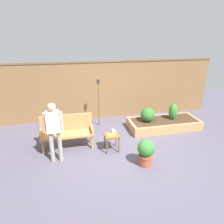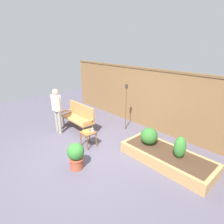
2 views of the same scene
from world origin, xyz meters
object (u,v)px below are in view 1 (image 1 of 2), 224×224
(garden_bench, at_px, (67,129))
(tiki_torch, at_px, (99,95))
(side_table, at_px, (112,137))
(potted_boxwood, at_px, (146,151))
(book_on_table, at_px, (111,135))
(person_by_bench, at_px, (54,128))
(cup_on_table, at_px, (113,131))
(shrub_near_bench, at_px, (148,115))
(shrub_far_corner, at_px, (173,111))

(garden_bench, bearing_deg, tiki_torch, 47.98)
(side_table, distance_m, potted_boxwood, 1.08)
(book_on_table, relative_size, tiki_torch, 0.13)
(book_on_table, distance_m, potted_boxwood, 1.06)
(garden_bench, distance_m, potted_boxwood, 2.28)
(tiki_torch, height_order, person_by_bench, tiki_torch)
(person_by_bench, bearing_deg, cup_on_table, 11.23)
(potted_boxwood, relative_size, tiki_torch, 0.41)
(garden_bench, distance_m, book_on_table, 1.28)
(book_on_table, relative_size, shrub_near_bench, 0.46)
(person_by_bench, bearing_deg, side_table, 7.81)
(cup_on_table, height_order, tiki_torch, tiki_torch)
(book_on_table, bearing_deg, person_by_bench, -162.81)
(cup_on_table, distance_m, person_by_bench, 1.62)
(side_table, relative_size, person_by_bench, 0.31)
(cup_on_table, height_order, book_on_table, cup_on_table)
(garden_bench, distance_m, shrub_far_corner, 3.60)
(book_on_table, distance_m, person_by_bench, 1.53)
(potted_boxwood, bearing_deg, book_on_table, 130.43)
(garden_bench, relative_size, shrub_near_bench, 3.04)
(book_on_table, xyz_separation_m, potted_boxwood, (0.68, -0.80, -0.12))
(person_by_bench, bearing_deg, potted_boxwood, -16.96)
(shrub_far_corner, bearing_deg, tiki_torch, 164.57)
(side_table, height_order, shrub_near_bench, shrub_near_bench)
(side_table, height_order, shrub_far_corner, shrub_far_corner)
(potted_boxwood, xyz_separation_m, tiki_torch, (-0.74, 2.55, 0.76))
(shrub_near_bench, distance_m, shrub_far_corner, 0.91)
(shrub_far_corner, height_order, tiki_torch, tiki_torch)
(cup_on_table, distance_m, potted_boxwood, 1.14)
(cup_on_table, distance_m, book_on_table, 0.18)
(tiki_torch, bearing_deg, book_on_table, -88.01)
(side_table, relative_size, tiki_torch, 0.29)
(garden_bench, xyz_separation_m, side_table, (1.18, -0.47, -0.15))
(cup_on_table, distance_m, tiki_torch, 1.71)
(potted_boxwood, height_order, shrub_far_corner, shrub_far_corner)
(person_by_bench, bearing_deg, shrub_near_bench, 22.64)
(garden_bench, relative_size, tiki_torch, 0.87)
(shrub_far_corner, relative_size, person_by_bench, 0.36)
(book_on_table, distance_m, shrub_far_corner, 2.62)
(cup_on_table, relative_size, tiki_torch, 0.07)
(potted_boxwood, height_order, shrub_near_bench, shrub_near_bench)
(garden_bench, height_order, cup_on_table, garden_bench)
(garden_bench, xyz_separation_m, book_on_table, (1.17, -0.52, -0.05))
(book_on_table, relative_size, person_by_bench, 0.14)
(shrub_near_bench, bearing_deg, garden_bench, -168.19)
(garden_bench, height_order, shrub_near_bench, garden_bench)
(garden_bench, relative_size, cup_on_table, 12.89)
(garden_bench, relative_size, book_on_table, 6.59)
(book_on_table, bearing_deg, cup_on_table, 73.10)
(shrub_near_bench, distance_m, tiki_torch, 1.78)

